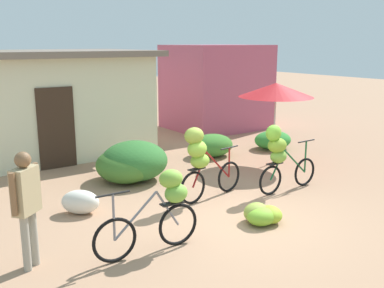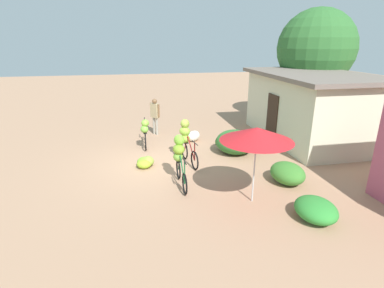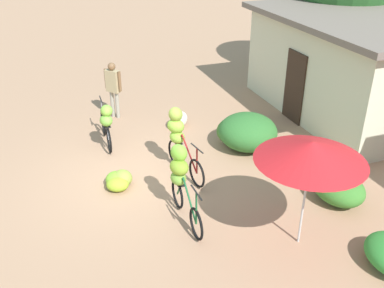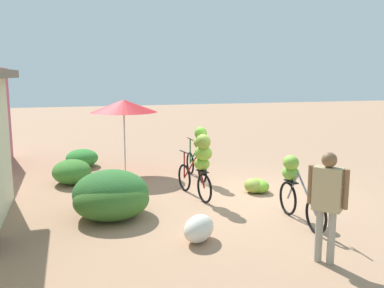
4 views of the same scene
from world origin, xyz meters
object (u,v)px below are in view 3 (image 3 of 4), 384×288
at_px(bicycle_leftmost, 106,122).
at_px(banana_pile_on_ground, 119,180).
at_px(bicycle_center_loaded, 181,177).
at_px(market_umbrella, 311,151).
at_px(bicycle_near_pile, 179,135).
at_px(produce_sack, 179,120).
at_px(building_low, 349,66).
at_px(person_vendor, 113,85).

distance_m(bicycle_leftmost, banana_pile_on_ground, 1.99).
bearing_deg(bicycle_center_loaded, market_umbrella, 47.82).
bearing_deg(bicycle_near_pile, market_umbrella, 21.08).
xyz_separation_m(banana_pile_on_ground, produce_sack, (-2.40, 2.19, 0.07)).
relative_size(bicycle_leftmost, bicycle_center_loaded, 1.03).
bearing_deg(produce_sack, building_low, 82.43).
height_order(bicycle_center_loaded, person_vendor, person_vendor).
height_order(bicycle_leftmost, bicycle_near_pile, bicycle_near_pile).
distance_m(bicycle_near_pile, produce_sack, 2.39).
height_order(building_low, banana_pile_on_ground, building_low).
bearing_deg(market_umbrella, building_low, 136.27).
height_order(bicycle_near_pile, banana_pile_on_ground, bicycle_near_pile).
xyz_separation_m(market_umbrella, produce_sack, (-5.35, -0.50, -1.67)).
bearing_deg(building_low, person_vendor, -106.65).
height_order(banana_pile_on_ground, person_vendor, person_vendor).
xyz_separation_m(market_umbrella, bicycle_near_pile, (-3.17, -1.22, -1.00)).
bearing_deg(bicycle_center_loaded, banana_pile_on_ground, -145.10).
height_order(bicycle_center_loaded, banana_pile_on_ground, bicycle_center_loaded).
distance_m(building_low, market_umbrella, 6.51).
bearing_deg(bicycle_leftmost, building_low, 88.66).
bearing_deg(bicycle_near_pile, person_vendor, -167.03).
height_order(bicycle_leftmost, banana_pile_on_ground, bicycle_leftmost).
xyz_separation_m(building_low, bicycle_near_pile, (1.52, -5.71, -0.55)).
xyz_separation_m(market_umbrella, bicycle_center_loaded, (-1.56, -1.72, -1.04)).
bearing_deg(produce_sack, bicycle_center_loaded, -17.90).
height_order(bicycle_leftmost, person_vendor, person_vendor).
bearing_deg(bicycle_leftmost, bicycle_near_pile, 38.78).
distance_m(bicycle_center_loaded, banana_pile_on_ground, 1.83).
relative_size(bicycle_leftmost, bicycle_near_pile, 1.02).
bearing_deg(banana_pile_on_ground, person_vendor, 169.70).
height_order(market_umbrella, bicycle_leftmost, market_umbrella).
bearing_deg(building_low, bicycle_center_loaded, -63.25).
bearing_deg(building_low, bicycle_leftmost, -91.34).
bearing_deg(produce_sack, person_vendor, -130.13).
relative_size(bicycle_center_loaded, produce_sack, 2.36).
bearing_deg(person_vendor, produce_sack, 49.87).
bearing_deg(banana_pile_on_ground, produce_sack, 137.62).
xyz_separation_m(bicycle_center_loaded, produce_sack, (-3.79, 1.23, -0.63)).
distance_m(bicycle_leftmost, bicycle_center_loaded, 3.41).
xyz_separation_m(building_low, person_vendor, (-1.95, -6.51, -0.42)).
relative_size(building_low, bicycle_leftmost, 3.65).
relative_size(building_low, bicycle_center_loaded, 3.75).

